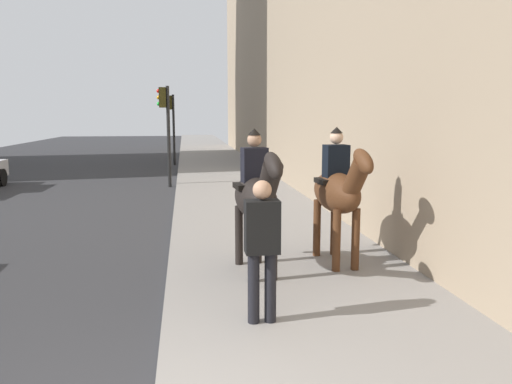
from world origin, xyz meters
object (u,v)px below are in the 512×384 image
Objects in this scene: mounted_horse_far at (338,190)px; mounted_horse_near at (256,196)px; traffic_light_near_curb at (166,119)px; traffic_light_far_curb at (172,118)px; pedestrian_greeting at (262,242)px.

mounted_horse_near is at bearing -82.01° from mounted_horse_far.
traffic_light_near_curb is 0.99× the size of traffic_light_far_curb.
pedestrian_greeting is at bearing -41.07° from mounted_horse_far.
mounted_horse_far reaches higher than mounted_horse_near.
mounted_horse_far is at bearing -163.22° from traffic_light_near_curb.
traffic_light_far_curb is (20.48, 1.48, 1.33)m from pedestrian_greeting.
traffic_light_far_curb is at bearing 179.00° from mounted_horse_near.
traffic_light_near_curb is at bearing -167.88° from mounted_horse_far.
mounted_horse_near is 10.76m from traffic_light_near_curb.
traffic_light_far_curb reaches higher than traffic_light_near_curb.
mounted_horse_near reaches higher than pedestrian_greeting.
traffic_light_far_curb reaches higher than mounted_horse_far.
traffic_light_near_curb is (10.57, 1.71, 1.06)m from mounted_horse_near.
traffic_light_far_curb reaches higher than mounted_horse_near.
mounted_horse_far is (0.31, -1.39, 0.01)m from mounted_horse_near.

